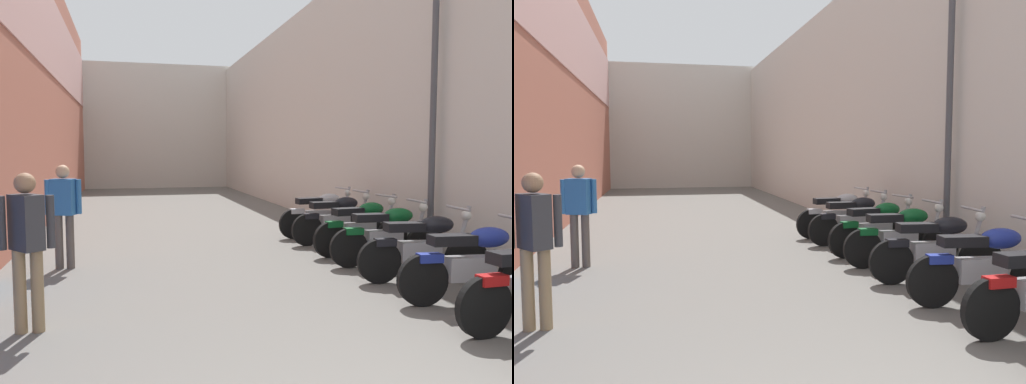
% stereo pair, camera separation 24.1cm
% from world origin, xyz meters
% --- Properties ---
extents(ground_plane, '(39.36, 39.36, 0.00)m').
position_xyz_m(ground_plane, '(0.00, 9.68, 0.00)').
color(ground_plane, '#66635E').
extents(building_left, '(0.45, 23.36, 6.74)m').
position_xyz_m(building_left, '(-3.54, 11.62, 3.40)').
color(building_left, '#B76651').
rests_on(building_left, ground).
extents(building_right, '(0.45, 23.36, 5.71)m').
position_xyz_m(building_right, '(3.54, 11.67, 2.86)').
color(building_right, beige).
rests_on(building_right, ground).
extents(building_far_end, '(9.69, 2.00, 5.87)m').
position_xyz_m(building_far_end, '(0.00, 24.36, 2.94)').
color(building_far_end, beige).
rests_on(building_far_end, ground).
extents(motorcycle_third, '(1.85, 0.58, 1.04)m').
position_xyz_m(motorcycle_third, '(2.40, 3.63, 0.50)').
color(motorcycle_third, black).
rests_on(motorcycle_third, ground).
extents(motorcycle_fourth, '(1.85, 0.58, 1.04)m').
position_xyz_m(motorcycle_fourth, '(2.40, 4.66, 0.50)').
color(motorcycle_fourth, black).
rests_on(motorcycle_fourth, ground).
extents(motorcycle_fifth, '(1.85, 0.58, 1.04)m').
position_xyz_m(motorcycle_fifth, '(2.40, 5.66, 0.50)').
color(motorcycle_fifth, black).
rests_on(motorcycle_fifth, ground).
extents(motorcycle_sixth, '(1.84, 0.58, 1.04)m').
position_xyz_m(motorcycle_sixth, '(2.40, 6.52, 0.50)').
color(motorcycle_sixth, black).
rests_on(motorcycle_sixth, ground).
extents(motorcycle_seventh, '(1.85, 0.58, 1.04)m').
position_xyz_m(motorcycle_seventh, '(2.40, 7.56, 0.50)').
color(motorcycle_seventh, black).
rests_on(motorcycle_seventh, ground).
extents(motorcycle_eighth, '(1.85, 0.58, 1.04)m').
position_xyz_m(motorcycle_eighth, '(2.40, 8.39, 0.50)').
color(motorcycle_eighth, black).
rests_on(motorcycle_eighth, ground).
extents(pedestrian_mid_alley, '(0.52, 0.39, 1.57)m').
position_xyz_m(pedestrian_mid_alley, '(-2.44, 3.90, 0.92)').
color(pedestrian_mid_alley, '#8C7251').
rests_on(pedestrian_mid_alley, ground).
extents(pedestrian_further_down, '(0.52, 0.30, 1.57)m').
position_xyz_m(pedestrian_further_down, '(-2.41, 6.69, 0.92)').
color(pedestrian_further_down, '#564C47').
rests_on(pedestrian_further_down, ground).
extents(street_lamp, '(0.79, 0.18, 4.75)m').
position_xyz_m(street_lamp, '(3.10, 5.73, 2.77)').
color(street_lamp, '#47474C').
rests_on(street_lamp, ground).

